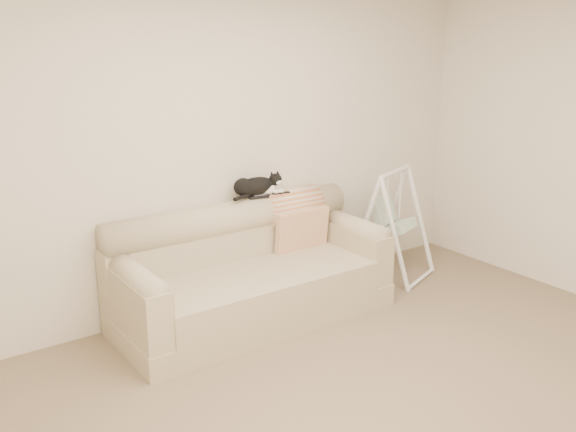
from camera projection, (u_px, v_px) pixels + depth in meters
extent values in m
plane|color=brown|center=(395.00, 403.00, 3.99)|extent=(5.00, 5.00, 0.00)
cube|color=beige|center=(228.00, 149.00, 5.18)|extent=(5.00, 0.04, 2.60)
cube|color=tan|center=(255.00, 308.00, 5.13)|extent=(2.20, 0.90, 0.18)
cube|color=tan|center=(262.00, 288.00, 4.98)|extent=(1.80, 0.68, 0.24)
cube|color=tan|center=(232.00, 256.00, 5.29)|extent=(2.20, 0.22, 0.50)
cylinder|color=tan|center=(231.00, 218.00, 5.20)|extent=(2.16, 0.28, 0.28)
cube|color=tan|center=(135.00, 303.00, 4.49)|extent=(0.20, 0.88, 0.42)
cylinder|color=tan|center=(133.00, 275.00, 4.43)|extent=(0.18, 0.84, 0.18)
cube|color=tan|center=(350.00, 249.00, 5.59)|extent=(0.20, 0.88, 0.42)
cylinder|color=tan|center=(351.00, 226.00, 5.53)|extent=(0.18, 0.84, 0.18)
cube|color=black|center=(259.00, 196.00, 5.28)|extent=(0.19, 0.07, 0.02)
cube|color=gray|center=(259.00, 195.00, 5.28)|extent=(0.10, 0.05, 0.01)
cube|color=black|center=(280.00, 193.00, 5.38)|extent=(0.17, 0.06, 0.02)
ellipsoid|color=black|center=(256.00, 186.00, 5.27)|extent=(0.35, 0.17, 0.15)
ellipsoid|color=black|center=(243.00, 187.00, 5.21)|extent=(0.16, 0.15, 0.15)
ellipsoid|color=white|center=(268.00, 189.00, 5.31)|extent=(0.14, 0.09, 0.10)
ellipsoid|color=black|center=(275.00, 179.00, 5.33)|extent=(0.11, 0.11, 0.10)
ellipsoid|color=white|center=(279.00, 182.00, 5.30)|extent=(0.06, 0.05, 0.04)
sphere|color=#BF7272|center=(280.00, 183.00, 5.29)|extent=(0.01, 0.01, 0.01)
cone|color=black|center=(272.00, 174.00, 5.31)|extent=(0.05, 0.06, 0.05)
cone|color=black|center=(278.00, 173.00, 5.34)|extent=(0.05, 0.06, 0.05)
sphere|color=#B18924|center=(276.00, 180.00, 5.29)|extent=(0.02, 0.02, 0.02)
sphere|color=#B18924|center=(280.00, 179.00, 5.31)|extent=(0.02, 0.02, 0.02)
ellipsoid|color=white|center=(276.00, 191.00, 5.33)|extent=(0.06, 0.08, 0.03)
ellipsoid|color=white|center=(280.00, 190.00, 5.35)|extent=(0.06, 0.08, 0.03)
cylinder|color=black|center=(242.00, 197.00, 5.15)|extent=(0.19, 0.10, 0.03)
cylinder|color=#CF7745|center=(290.00, 207.00, 5.53)|extent=(0.52, 0.33, 0.33)
cube|color=#CF7745|center=(302.00, 234.00, 5.45)|extent=(0.52, 0.09, 0.42)
cylinder|color=white|center=(395.00, 235.00, 5.62)|extent=(0.17, 0.34, 1.00)
cylinder|color=white|center=(363.00, 229.00, 5.79)|extent=(0.17, 0.34, 1.00)
cylinder|color=white|center=(420.00, 219.00, 6.08)|extent=(0.17, 0.34, 1.00)
cylinder|color=white|center=(391.00, 214.00, 6.24)|extent=(0.17, 0.34, 1.00)
cylinder|color=white|center=(395.00, 172.00, 5.79)|extent=(0.55, 0.24, 0.04)
cylinder|color=white|center=(421.00, 279.00, 5.90)|extent=(0.55, 0.24, 0.04)
cylinder|color=white|center=(361.00, 265.00, 6.23)|extent=(0.55, 0.24, 0.04)
cube|color=white|center=(396.00, 228.00, 5.92)|extent=(0.41, 0.40, 0.19)
cube|color=white|center=(383.00, 210.00, 5.95)|extent=(0.36, 0.26, 0.27)
cylinder|color=white|center=(387.00, 201.00, 5.75)|extent=(0.02, 0.02, 0.47)
cylinder|color=white|center=(400.00, 194.00, 5.97)|extent=(0.02, 0.02, 0.47)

